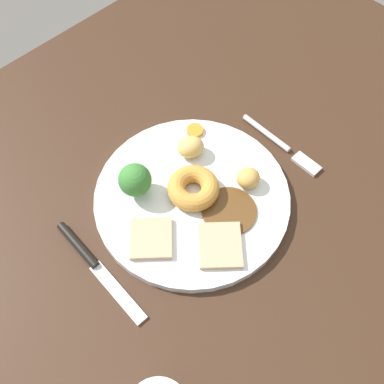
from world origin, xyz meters
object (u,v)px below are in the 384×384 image
meat_slice_under (220,245)px  fork (282,145)px  roast_potato_right (248,178)px  carrot_coin_front (195,131)px  dinner_plate (192,198)px  broccoli_floret (135,180)px  knife (92,262)px  yorkshire_pudding (193,188)px  meat_slice_main (151,238)px  roast_potato_left (190,147)px

meat_slice_under → fork: (-20.08, -5.54, -1.41)cm
roast_potato_right → carrot_coin_front: bearing=-95.8°
dinner_plate → carrot_coin_front: size_ratio=10.87×
dinner_plate → broccoli_floret: (5.25, -6.17, 3.70)cm
meat_slice_under → knife: (13.83, -10.90, -1.35)cm
roast_potato_right → broccoli_floret: 16.38cm
yorkshire_pudding → knife: bearing=-7.2°
dinner_plate → broccoli_floret: 8.90cm
roast_potato_right → carrot_coin_front: size_ratio=1.32×
yorkshire_pudding → roast_potato_right: bearing=147.3°
meat_slice_main → yorkshire_pudding: (-9.45, -1.36, 0.92)cm
yorkshire_pudding → fork: (-16.68, 3.19, -2.33)cm
fork → knife: size_ratio=0.82×
meat_slice_main → broccoli_floret: 8.61cm
roast_potato_left → knife: 22.31cm
roast_potato_left → broccoli_floret: bearing=-3.1°
meat_slice_under → dinner_plate: bearing=-109.0°
roast_potato_right → broccoli_floret: (12.59, -10.37, 1.60)cm
dinner_plate → carrot_coin_front: (-8.59, -8.12, 0.99)cm
carrot_coin_front → broccoli_floret: bearing=8.0°
meat_slice_under → knife: 17.66cm
meat_slice_under → yorkshire_pudding: (-3.41, -8.73, 0.92)cm
dinner_plate → roast_potato_right: roast_potato_right is taller
dinner_plate → fork: 17.41cm
meat_slice_main → meat_slice_under: bearing=129.4°
meat_slice_main → carrot_coin_front: size_ratio=2.31×
carrot_coin_front → broccoli_floret: size_ratio=0.48×
yorkshire_pudding → broccoli_floret: (5.72, -5.95, 1.68)cm
knife → dinner_plate: bearing=84.0°
meat_slice_main → roast_potato_right: roast_potato_right is taller
knife → broccoli_floret: bearing=110.3°
fork → yorkshire_pudding: bearing=-100.6°
yorkshire_pudding → roast_potato_right: roast_potato_right is taller
yorkshire_pudding → roast_potato_left: (-4.69, -5.40, 0.27)cm
dinner_plate → meat_slice_main: 9.12cm
meat_slice_under → broccoli_floret: broccoli_floret is taller
dinner_plate → carrot_coin_front: carrot_coin_front is taller
meat_slice_under → roast_potato_left: bearing=-119.8°
roast_potato_left → fork: 14.97cm
dinner_plate → yorkshire_pudding: bearing=-155.2°
roast_potato_left → dinner_plate: bearing=47.4°
meat_slice_main → knife: size_ratio=0.33×
fork → carrot_coin_front: bearing=-142.1°
meat_slice_under → roast_potato_left: roast_potato_left is taller
roast_potato_right → carrot_coin_front: roast_potato_right is taller
meat_slice_main → fork: size_ratio=0.40×
meat_slice_main → roast_potato_left: size_ratio=1.48×
dinner_plate → carrot_coin_front: bearing=-136.6°
yorkshire_pudding → knife: 17.52cm
roast_potato_left → knife: (21.93, 3.23, -2.53)cm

